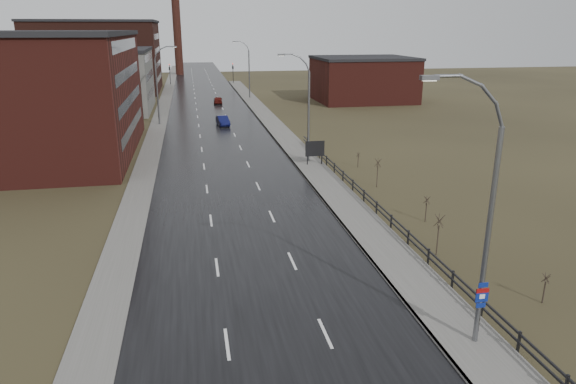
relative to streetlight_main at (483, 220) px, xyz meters
name	(u,v)px	position (x,y,z in m)	size (l,w,h in m)	color
road	(214,125)	(-8.47, 58.00, -6.03)	(14.00, 300.00, 0.06)	black
sidewalk_right	(308,164)	(0.13, 33.00, -5.97)	(3.20, 180.00, 0.18)	#595651
curb_right	(294,164)	(-1.39, 33.00, -5.97)	(0.16, 180.00, 0.18)	slate
sidewalk_left	(158,127)	(-16.67, 58.00, -6.00)	(2.40, 260.00, 0.12)	#595651
warehouse_near	(26,95)	(-29.46, 43.00, 0.70)	(22.44, 28.56, 13.50)	#471914
warehouse_mid	(102,80)	(-26.46, 76.00, -0.80)	(16.32, 20.40, 10.50)	slate
warehouse_far	(98,56)	(-31.47, 106.00, 1.70)	(26.52, 24.48, 15.50)	#331611
building_right	(363,79)	(21.83, 80.00, -1.80)	(18.36, 16.32, 8.50)	#471914
smokestack	(177,22)	(-14.47, 148.00, 9.44)	(2.70, 2.70, 30.70)	#331611
streetlight_main	(483,220)	(0.00, 0.00, 0.00)	(3.91, 0.29, 12.11)	slate
streetlight_right_mid	(306,108)	(0.03, 34.00, -0.22)	(3.36, 0.28, 11.35)	slate
streetlight_left	(159,85)	(-16.17, 60.00, -0.22)	(3.36, 0.28, 11.35)	slate
streetlight_right_far	(248,69)	(0.03, 88.00, -0.22)	(3.36, 0.28, 11.35)	slate
guardrail	(380,209)	(1.83, 16.32, -5.35)	(0.10, 53.05, 1.10)	black
shrub_b	(545,288)	(5.75, 2.69, -5.17)	(0.41, 0.43, 1.68)	#382D23
shrub_c	(438,234)	(3.03, 9.31, -4.62)	(0.64, 0.67, 2.70)	#382D23
shrub_d	(426,208)	(4.92, 14.96, -5.01)	(0.48, 0.50, 1.99)	#382D23
shrub_e	(377,172)	(4.38, 23.88, -4.64)	(0.63, 0.67, 2.68)	#382D23
shrub_f	(358,159)	(4.91, 30.93, -5.22)	(0.39, 0.40, 1.59)	#382D23
billboard	(315,149)	(0.63, 32.29, -4.29)	(2.02, 0.17, 2.66)	black
traffic_light_left	(169,66)	(-16.47, 118.00, -1.46)	(0.58, 2.73, 5.30)	black
traffic_light_right	(233,66)	(-0.47, 118.00, -1.46)	(0.58, 2.73, 5.30)	black
car_near	(223,121)	(-7.24, 57.34, -5.35)	(1.49, 4.28, 1.41)	#0C1040
car_far	(218,100)	(-6.59, 80.83, -5.38)	(1.61, 3.99, 1.36)	#57130E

